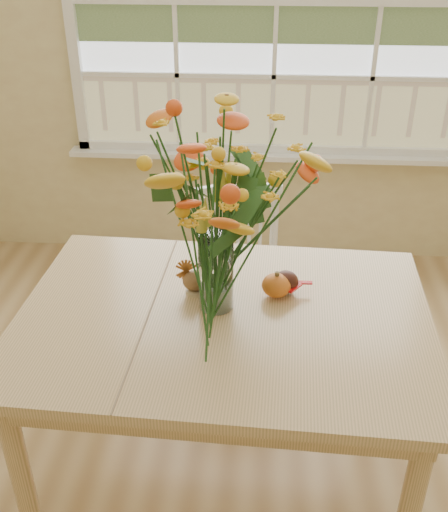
{
  "coord_description": "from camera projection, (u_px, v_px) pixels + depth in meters",
  "views": [
    {
      "loc": [
        -0.04,
        -1.23,
        1.96
      ],
      "look_at": [
        -0.16,
        0.47,
        0.98
      ],
      "focal_mm": 42.0,
      "sensor_mm": 36.0,
      "label": 1
    }
  ],
  "objects": [
    {
      "name": "flower_vase",
      "position": [
        215.0,
        201.0,
        1.9
      ],
      "size": [
        0.57,
        0.57,
        0.67
      ],
      "color": "white",
      "rests_on": "dining_table"
    },
    {
      "name": "dining_table",
      "position": [
        224.0,
        336.0,
        2.1
      ],
      "size": [
        1.46,
        1.07,
        0.76
      ],
      "rotation": [
        0.0,
        0.0,
        -0.04
      ],
      "color": "tan",
      "rests_on": "floor"
    },
    {
      "name": "wall_back",
      "position": [
        275.0,
        38.0,
        3.31
      ],
      "size": [
        4.0,
        0.02,
        2.7
      ],
      "primitive_type": "cube",
      "color": "#D0B985",
      "rests_on": "floor"
    },
    {
      "name": "dark_gourd",
      "position": [
        286.0,
        283.0,
        2.15
      ],
      "size": [
        0.13,
        0.1,
        0.08
      ],
      "color": "#38160F",
      "rests_on": "dining_table"
    },
    {
      "name": "windsor_chair",
      "position": [
        240.0,
        269.0,
        2.85
      ],
      "size": [
        0.46,
        0.44,
        0.86
      ],
      "rotation": [
        0.0,
        0.0,
        0.17
      ],
      "color": "white",
      "rests_on": "floor"
    },
    {
      "name": "window",
      "position": [
        277.0,
        4.0,
        3.18
      ],
      "size": [
        2.42,
        0.12,
        1.74
      ],
      "color": "silver",
      "rests_on": "wall_back"
    },
    {
      "name": "pumpkin",
      "position": [
        276.0,
        286.0,
        2.13
      ],
      "size": [
        0.11,
        0.11,
        0.08
      ],
      "primitive_type": "ellipsoid",
      "color": "#CF6418",
      "rests_on": "dining_table"
    },
    {
      "name": "turkey_figurine",
      "position": [
        196.0,
        281.0,
        2.15
      ],
      "size": [
        0.1,
        0.08,
        0.12
      ],
      "rotation": [
        0.0,
        0.0,
        0.1
      ],
      "color": "#CCB78C",
      "rests_on": "dining_table"
    }
  ]
}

